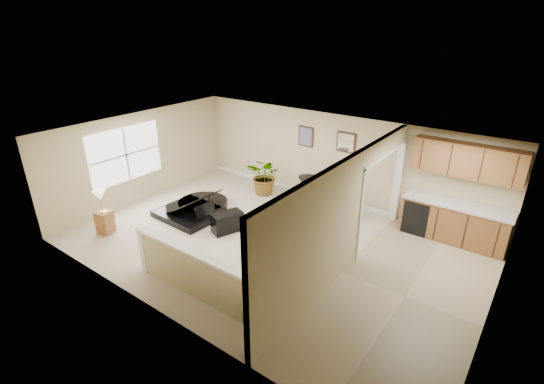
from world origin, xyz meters
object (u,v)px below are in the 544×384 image
Objects in this scene: accent_table at (308,186)px; palm_plant at (266,176)px; lamp_stand at (104,215)px; small_plant at (355,211)px; loveseat at (316,199)px; piano_bench at (227,222)px; piano at (192,192)px.

palm_plant is at bearing -169.34° from accent_table.
palm_plant is 4.52m from lamp_stand.
palm_plant is (-1.30, -0.24, 0.07)m from accent_table.
accent_table is at bearing 55.55° from lamp_stand.
small_plant is (2.82, 0.13, -0.36)m from palm_plant.
lamp_stand reaches higher than loveseat.
accent_table is 5.35m from lamp_stand.
piano_bench is at bearing -75.38° from palm_plant.
piano reaches higher than loveseat.
small_plant is (1.07, 0.16, -0.09)m from loveseat.
loveseat is at bearing -171.61° from small_plant.
piano is 2.63× the size of accent_table.
lamp_stand is at bearing -136.63° from small_plant.
small_plant is at bearing 2.60° from palm_plant.
loveseat is 1.22× the size of palm_plant.
piano reaches higher than lamp_stand.
lamp_stand is at bearing -113.63° from piano.
piano reaches higher than accent_table.
piano_bench is 0.53× the size of loveseat.
loveseat is 1.77m from palm_plant.
piano is 3.34m from loveseat.
piano is 1.45m from piano_bench.
piano is 4.17× the size of small_plant.
loveseat reaches higher than small_plant.
small_plant is at bearing 48.54° from piano_bench.
lamp_stand reaches higher than small_plant.
piano_bench is at bearing 37.57° from lamp_stand.
accent_table is 0.68× the size of lamp_stand.
loveseat is 1.84× the size of accent_table.
small_plant is at bearing 35.04° from piano.
piano_bench is 2.97m from lamp_stand.
lamp_stand is (-1.73, -4.17, -0.09)m from palm_plant.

